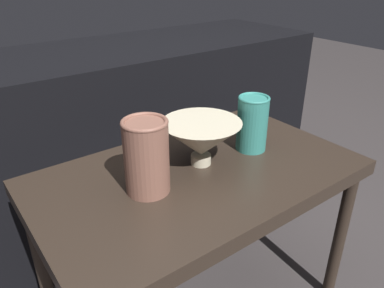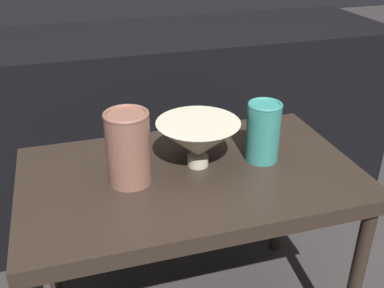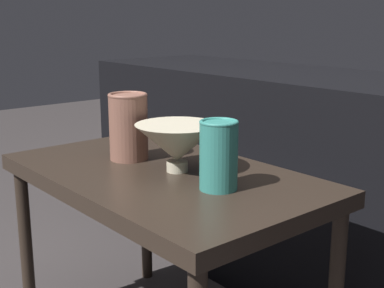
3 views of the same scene
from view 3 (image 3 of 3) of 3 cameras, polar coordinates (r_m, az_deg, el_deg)
The scene contains 5 objects.
table at distance 1.35m, azimuth -3.12°, elevation -5.01°, with size 0.83×0.49×0.51m.
couch_backdrop at distance 1.80m, azimuth 12.68°, elevation -4.01°, with size 1.82×0.50×0.71m.
bowl at distance 1.31m, azimuth -1.61°, elevation 0.08°, with size 0.21×0.21×0.12m.
vase_textured_left at distance 1.43m, azimuth -6.90°, elevation 1.95°, with size 0.10×0.10×0.18m.
vase_colorful_right at distance 1.18m, azimuth 2.86°, elevation -1.10°, with size 0.09×0.09×0.16m.
Camera 3 is at (1.02, -0.77, 0.89)m, focal length 50.00 mm.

